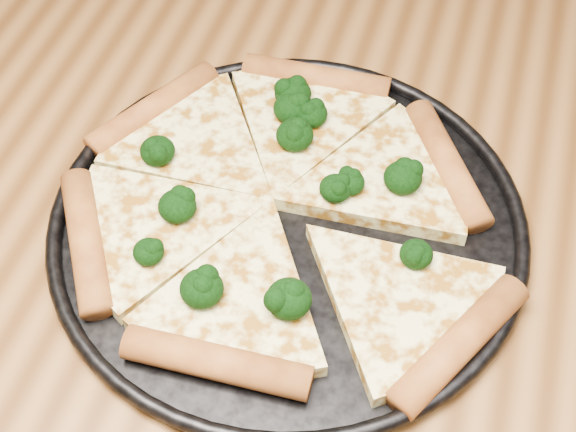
# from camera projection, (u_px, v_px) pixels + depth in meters

# --- Properties ---
(dining_table) EXTENTS (1.20, 0.90, 0.75)m
(dining_table) POSITION_uv_depth(u_px,v_px,m) (311.00, 301.00, 0.76)
(dining_table) COLOR brown
(dining_table) RESTS_ON ground
(pizza_pan) EXTENTS (0.40, 0.40, 0.02)m
(pizza_pan) POSITION_uv_depth(u_px,v_px,m) (288.00, 222.00, 0.69)
(pizza_pan) COLOR black
(pizza_pan) RESTS_ON dining_table
(pizza) EXTENTS (0.40, 0.34, 0.03)m
(pizza) POSITION_uv_depth(u_px,v_px,m) (279.00, 205.00, 0.69)
(pizza) COLOR #FFF49C
(pizza) RESTS_ON pizza_pan
(broccoli_florets) EXTENTS (0.26, 0.26, 0.03)m
(broccoli_florets) POSITION_uv_depth(u_px,v_px,m) (282.00, 179.00, 0.69)
(broccoli_florets) COLOR black
(broccoli_florets) RESTS_ON pizza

